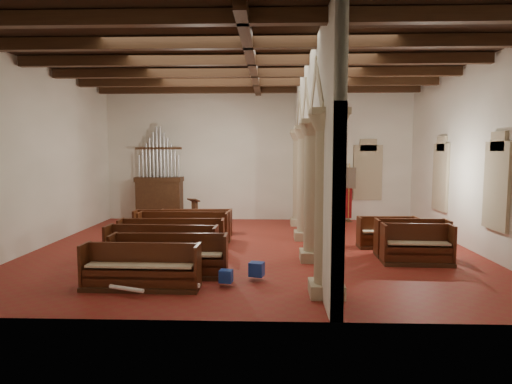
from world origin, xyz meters
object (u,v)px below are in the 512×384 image
object	(u,v)px
nave_pew_0	(141,274)
processional_banner	(349,203)
aisle_pew_0	(417,251)
pipe_organ	(160,191)
lectern	(195,213)

from	to	relation	value
nave_pew_0	processional_banner	bearing A→B (deg)	57.28
processional_banner	aisle_pew_0	xyz separation A→B (m)	(0.61, -7.26, -0.45)
pipe_organ	nave_pew_0	distance (m)	9.97
lectern	pipe_organ	bearing A→B (deg)	179.97
lectern	processional_banner	size ratio (longest dim) A/B	0.43
lectern	processional_banner	world-z (taller)	processional_banner
pipe_organ	processional_banner	xyz separation A→B (m)	(8.58, -0.01, -0.54)
pipe_organ	processional_banner	size ratio (longest dim) A/B	1.67
pipe_organ	nave_pew_0	bearing A→B (deg)	-77.90
processional_banner	nave_pew_0	size ratio (longest dim) A/B	0.97
lectern	nave_pew_0	size ratio (longest dim) A/B	0.41
processional_banner	nave_pew_0	distance (m)	11.68
processional_banner	aisle_pew_0	distance (m)	7.30
lectern	nave_pew_0	xyz separation A→B (m)	(0.34, -8.92, -0.12)
lectern	aisle_pew_0	world-z (taller)	same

